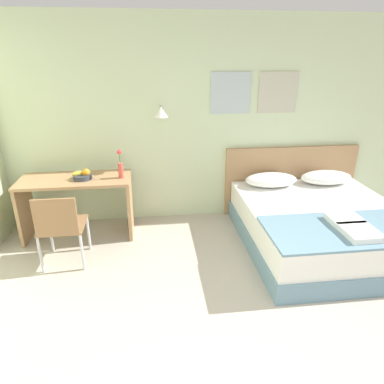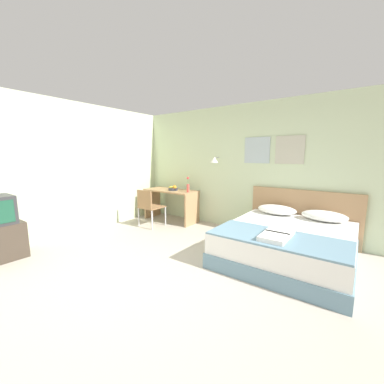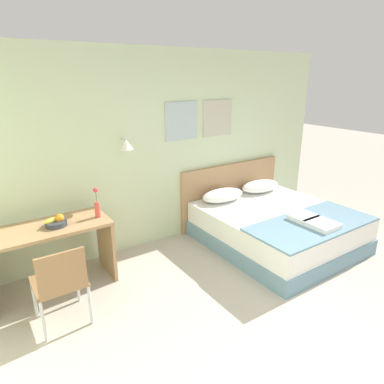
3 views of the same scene
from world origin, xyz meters
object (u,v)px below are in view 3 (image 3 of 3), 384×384
Objects in this scene: folded_towel_near_foot at (304,217)px; flower_vase at (97,205)px; throw_blanket at (312,224)px; desk_chair at (61,281)px; folded_towel_mid_bed at (322,224)px; desk at (48,246)px; pillow_right at (260,186)px; headboard at (231,193)px; bed at (276,227)px; fruit_bowl at (56,222)px; pillow_left at (223,195)px.

flower_vase is (-2.35, 1.03, 0.34)m from folded_towel_near_foot.
folded_towel_near_foot is at bearing 89.24° from throw_blanket.
folded_towel_mid_bed is at bearing -12.37° from desk_chair.
flower_vase is at bearing 150.98° from folded_towel_mid_bed.
desk reaches higher than throw_blanket.
pillow_right is at bearing 1.74° from desk.
headboard reaches higher than desk_chair.
flower_vase is at bearing 153.59° from throw_blanket.
throw_blanket is 4.87× the size of folded_towel_mid_bed.
headboard is 1.45m from folded_towel_near_foot.
flower_vase is at bearing 165.79° from bed.
folded_towel_mid_bed is at bearing -29.02° from flower_vase.
fruit_bowl reaches higher than throw_blanket.
pillow_right is at bearing 0.00° from pillow_left.
desk_chair reaches higher than pillow_left.
folded_towel_near_foot reaches higher than throw_blanket.
throw_blanket is at bearing -106.51° from pillow_right.
desk_chair is 3.49× the size of fruit_bowl.
flower_vase reaches higher than headboard.
headboard reaches higher than desk.
fruit_bowl is (-3.19, -0.13, 0.21)m from pillow_right.
folded_towel_near_foot is at bearing -71.60° from pillow_left.
desk_chair is at bearing -133.06° from flower_vase.
throw_blanket is 1.31× the size of desk.
pillow_left is at bearing 17.37° from desk_chair.
folded_towel_near_foot is 3.00m from fruit_bowl.
flower_vase reaches higher than desk.
throw_blanket is at bearing -73.49° from pillow_left.
flower_vase is at bearing -176.88° from pillow_right.
fruit_bowl reaches higher than desk_chair.
fruit_bowl is (-2.80, 1.04, 0.24)m from folded_towel_near_foot.
folded_towel_near_foot is at bearing -20.30° from desk.
pillow_left is 1.98m from flower_vase.
pillow_right is 2.75m from flower_vase.
headboard is (0.00, 1.01, 0.23)m from bed.
fruit_bowl reaches higher than desk.
fruit_bowl is at bearing 167.73° from bed.
throw_blanket is 2.05× the size of desk_chair.
pillow_left is at bearing 108.40° from folded_towel_near_foot.
bed is at bearing -14.21° from flower_vase.
pillow_right is (0.39, -0.27, 0.11)m from headboard.
pillow_left is 2.42m from fruit_bowl.
desk is at bearing 162.38° from fruit_bowl.
desk is (-2.52, -0.10, -0.06)m from pillow_left.
bed is 0.63m from throw_blanket.
pillow_left is 0.83× the size of desk_chair.
fruit_bowl is at bearing 178.08° from flower_vase.
pillow_right is 1.24m from folded_towel_near_foot.
pillow_right is (0.78, 0.00, 0.00)m from pillow_left.
bed is 2.99m from desk.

